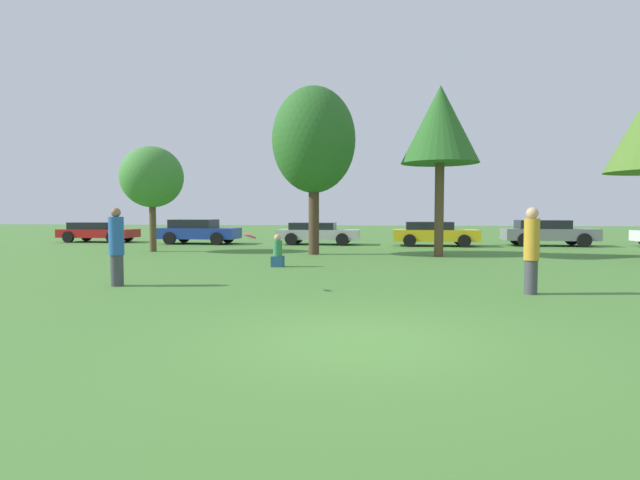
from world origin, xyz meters
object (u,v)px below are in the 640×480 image
frisbee (250,236)px  tree_2 (440,126)px  person_catcher (531,249)px  parked_car_red (97,231)px  bystander_sitting (278,253)px  tree_0 (152,177)px  person_thrower (117,246)px  parked_car_yellow (434,233)px  tree_1 (314,141)px  parked_car_blue (198,231)px  parked_car_grey (547,232)px  parked_car_silver (317,233)px

frisbee → tree_2: tree_2 is taller
person_catcher → parked_car_red: (-19.80, 16.32, -0.33)m
bystander_sitting → tree_0: tree_0 is taller
person_thrower → person_catcher: 9.40m
tree_0 → parked_car_red: bearing=135.7°
bystander_sitting → parked_car_yellow: 12.35m
tree_1 → parked_car_yellow: (5.47, 5.96, -4.01)m
parked_car_blue → parked_car_grey: 18.67m
frisbee → tree_0: (-7.23, 10.29, 2.07)m
person_thrower → parked_car_blue: person_thrower is taller
parked_car_silver → parked_car_grey: (12.01, 0.38, 0.08)m
frisbee → bystander_sitting: 4.99m
tree_2 → parked_car_grey: tree_2 is taller
bystander_sitting → tree_1: (0.50, 4.85, 4.24)m
bystander_sitting → parked_car_red: (-13.31, 11.74, 0.19)m
person_catcher → tree_2: tree_2 is taller
person_thrower → parked_car_yellow: size_ratio=0.43×
tree_0 → parked_car_silver: tree_0 is taller
person_thrower → parked_car_grey: 21.84m
frisbee → parked_car_yellow: size_ratio=0.07×
tree_1 → parked_car_silver: tree_1 is taller
parked_car_grey → tree_1: bearing=-148.1°
tree_1 → parked_car_silver: 7.54m
person_thrower → parked_car_yellow: bearing=60.0°
person_thrower → person_catcher: bearing=0.0°
person_thrower → person_catcher: size_ratio=1.00×
parked_car_red → parked_car_yellow: (19.27, -0.93, 0.04)m
tree_2 → parked_car_yellow: (0.43, 6.34, -4.45)m
frisbee → person_catcher: bearing=3.2°
tree_2 → bystander_sitting: bearing=-141.1°
parked_car_red → parked_car_blue: bearing=-5.9°
tree_1 → parked_car_silver: (-0.68, 6.33, -4.04)m
frisbee → bystander_sitting: size_ratio=0.29×
person_catcher → tree_2: (-0.96, 9.04, 4.17)m
parked_car_red → parked_car_blue: 6.52m
person_thrower → parked_car_silver: size_ratio=0.42×
person_catcher → parked_car_silver: person_catcher is taller
parked_car_red → parked_car_silver: (13.12, -0.56, 0.01)m
bystander_sitting → parked_car_red: bearing=138.6°
parked_car_blue → tree_1: bearing=-38.5°
frisbee → parked_car_silver: frisbee is taller
bystander_sitting → parked_car_silver: 11.18m
parked_car_blue → person_thrower: bearing=-74.5°
person_catcher → parked_car_blue: size_ratio=0.43×
frisbee → bystander_sitting: frisbee is taller
bystander_sitting → parked_car_blue: parked_car_blue is taller
bystander_sitting → parked_car_red: parked_car_red is taller
person_thrower → parked_car_grey: bearing=47.6°
frisbee → parked_car_blue: bearing=114.6°
person_catcher → tree_1: 11.77m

